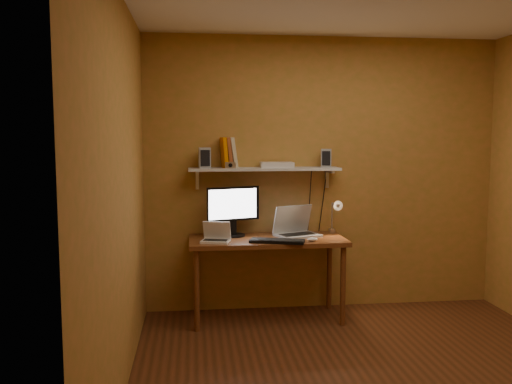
{
  "coord_description": "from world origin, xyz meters",
  "views": [
    {
      "loc": [
        -1.24,
        -3.49,
        1.68
      ],
      "look_at": [
        -0.7,
        1.18,
        1.18
      ],
      "focal_mm": 38.0,
      "sensor_mm": 36.0,
      "label": 1
    }
  ],
  "objects": [
    {
      "name": "laptop",
      "position": [
        -0.31,
        1.37,
        0.82
      ],
      "size": [
        0.45,
        0.39,
        0.28
      ],
      "rotation": [
        0.0,
        0.0,
        0.37
      ],
      "color": "#95989D",
      "rests_on": "desk"
    },
    {
      "name": "shelf_camera",
      "position": [
        -0.91,
        1.4,
        1.4
      ],
      "size": [
        0.1,
        0.05,
        0.06
      ],
      "color": "silver",
      "rests_on": "wall_shelf"
    },
    {
      "name": "router",
      "position": [
        -0.47,
        1.47,
        1.4
      ],
      "size": [
        0.31,
        0.22,
        0.05
      ],
      "primitive_type": "cube",
      "rotation": [
        0.0,
        0.0,
        -0.05
      ],
      "color": "white",
      "rests_on": "wall_shelf"
    },
    {
      "name": "speaker_right",
      "position": [
        -0.0,
        1.48,
        1.46
      ],
      "size": [
        0.12,
        0.12,
        0.17
      ],
      "primitive_type": "cube",
      "rotation": [
        0.0,
        0.0,
        -0.25
      ],
      "color": "#95989D",
      "rests_on": "wall_shelf"
    },
    {
      "name": "monitor",
      "position": [
        -0.88,
        1.41,
        1.01
      ],
      "size": [
        0.49,
        0.27,
        0.46
      ],
      "rotation": [
        0.0,
        0.0,
        0.31
      ],
      "color": "black",
      "rests_on": "desk"
    },
    {
      "name": "keyboard",
      "position": [
        -0.53,
        1.07,
        0.76
      ],
      "size": [
        0.5,
        0.29,
        0.03
      ],
      "primitive_type": "cube",
      "rotation": [
        0.0,
        0.0,
        -0.3
      ],
      "color": "black",
      "rests_on": "desk"
    },
    {
      "name": "desk_lamp",
      "position": [
        0.07,
        1.41,
        0.96
      ],
      "size": [
        0.09,
        0.23,
        0.38
      ],
      "color": "silver",
      "rests_on": "desk"
    },
    {
      "name": "desk",
      "position": [
        -0.59,
        1.28,
        0.66
      ],
      "size": [
        1.4,
        0.6,
        0.75
      ],
      "color": "brown",
      "rests_on": "ground"
    },
    {
      "name": "mouse",
      "position": [
        -0.21,
        1.09,
        0.77
      ],
      "size": [
        0.1,
        0.07,
        0.03
      ],
      "primitive_type": "ellipsoid",
      "rotation": [
        0.0,
        0.0,
        0.07
      ],
      "color": "white",
      "rests_on": "desk"
    },
    {
      "name": "wall_shelf",
      "position": [
        -0.59,
        1.47,
        1.36
      ],
      "size": [
        1.4,
        0.25,
        0.21
      ],
      "color": "silver",
      "rests_on": "room"
    },
    {
      "name": "books",
      "position": [
        -0.92,
        1.49,
        1.51
      ],
      "size": [
        0.16,
        0.2,
        0.28
      ],
      "color": "orange",
      "rests_on": "wall_shelf"
    },
    {
      "name": "speaker_left",
      "position": [
        -1.14,
        1.47,
        1.47
      ],
      "size": [
        0.11,
        0.11,
        0.19
      ],
      "primitive_type": "cube",
      "rotation": [
        0.0,
        0.0,
        0.11
      ],
      "color": "#95989D",
      "rests_on": "wall_shelf"
    },
    {
      "name": "room",
      "position": [
        0.0,
        0.0,
        1.3
      ],
      "size": [
        3.44,
        3.24,
        2.64
      ],
      "color": "#5A2B17",
      "rests_on": "ground"
    },
    {
      "name": "netbook",
      "position": [
        -1.05,
        1.16,
        0.8
      ],
      "size": [
        0.28,
        0.23,
        0.18
      ],
      "rotation": [
        0.0,
        0.0,
        -0.26
      ],
      "color": "white",
      "rests_on": "desk"
    }
  ]
}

